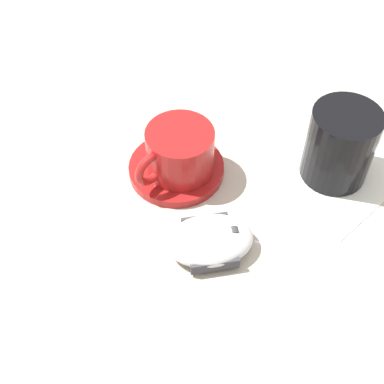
{
  "coord_description": "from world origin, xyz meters",
  "views": [
    {
      "loc": [
        -0.19,
        -0.33,
        0.51
      ],
      "look_at": [
        -0.09,
        0.05,
        0.03
      ],
      "focal_mm": 50.0,
      "sensor_mm": 36.0,
      "label": 1
    }
  ],
  "objects_px": {
    "computer_mouse": "(210,240)",
    "coffee_cup": "(179,152)",
    "drinking_glass": "(340,145)",
    "saucer": "(176,168)"
  },
  "relations": [
    {
      "from": "saucer",
      "to": "coffee_cup",
      "type": "distance_m",
      "value": 0.04
    },
    {
      "from": "saucer",
      "to": "drinking_glass",
      "type": "distance_m",
      "value": 0.2
    },
    {
      "from": "coffee_cup",
      "to": "drinking_glass",
      "type": "height_order",
      "value": "drinking_glass"
    },
    {
      "from": "saucer",
      "to": "coffee_cup",
      "type": "height_order",
      "value": "coffee_cup"
    },
    {
      "from": "saucer",
      "to": "computer_mouse",
      "type": "relative_size",
      "value": 1.16
    },
    {
      "from": "drinking_glass",
      "to": "computer_mouse",
      "type": "bearing_deg",
      "value": -158.87
    },
    {
      "from": "coffee_cup",
      "to": "computer_mouse",
      "type": "xyz_separation_m",
      "value": [
        0.01,
        -0.12,
        -0.03
      ]
    },
    {
      "from": "coffee_cup",
      "to": "drinking_glass",
      "type": "xyz_separation_m",
      "value": [
        0.19,
        -0.05,
        0.01
      ]
    },
    {
      "from": "computer_mouse",
      "to": "coffee_cup",
      "type": "bearing_deg",
      "value": 92.89
    },
    {
      "from": "saucer",
      "to": "drinking_glass",
      "type": "xyz_separation_m",
      "value": [
        0.19,
        -0.05,
        0.04
      ]
    }
  ]
}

